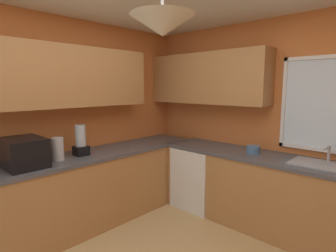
{
  "coord_description": "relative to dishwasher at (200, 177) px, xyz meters",
  "views": [
    {
      "loc": [
        1.32,
        -1.35,
        1.69
      ],
      "look_at": [
        -0.55,
        0.64,
        1.29
      ],
      "focal_mm": 28.96,
      "sensor_mm": 36.0,
      "label": 1
    }
  ],
  "objects": [
    {
      "name": "dishwasher",
      "position": [
        0.0,
        0.0,
        0.0
      ],
      "size": [
        0.6,
        0.6,
        0.84
      ],
      "primitive_type": "cube",
      "color": "white",
      "rests_on": "ground_plane"
    },
    {
      "name": "counter_run_back",
      "position": [
        1.1,
        0.03,
        0.02
      ],
      "size": [
        2.93,
        0.65,
        0.89
      ],
      "color": "#AD7542",
      "rests_on": "ground_plane"
    },
    {
      "name": "counter_run_left",
      "position": [
        -0.66,
        -1.66,
        0.02
      ],
      "size": [
        0.65,
        3.72,
        0.89
      ],
      "color": "#AD7542",
      "rests_on": "ground_plane"
    },
    {
      "name": "microwave",
      "position": [
        -0.66,
        -2.07,
        0.61
      ],
      "size": [
        0.48,
        0.36,
        0.29
      ],
      "primitive_type": "cube",
      "color": "black",
      "rests_on": "counter_run_left"
    },
    {
      "name": "kettle",
      "position": [
        -0.64,
        -1.73,
        0.59
      ],
      "size": [
        0.13,
        0.13,
        0.25
      ],
      "primitive_type": "cylinder",
      "color": "#B7B7BC",
      "rests_on": "counter_run_left"
    },
    {
      "name": "sink_assembly",
      "position": [
        1.54,
        0.04,
        0.48
      ],
      "size": [
        0.62,
        0.4,
        0.19
      ],
      "color": "#9EA0A5",
      "rests_on": "counter_run_back"
    },
    {
      "name": "bowl",
      "position": [
        0.77,
        0.03,
        0.51
      ],
      "size": [
        0.16,
        0.16,
        0.09
      ],
      "primitive_type": "cylinder",
      "color": "#4C7099",
      "rests_on": "counter_run_back"
    },
    {
      "name": "blender_appliance",
      "position": [
        -0.66,
        -1.44,
        0.63
      ],
      "size": [
        0.15,
        0.15,
        0.36
      ],
      "color": "black",
      "rests_on": "counter_run_left"
    },
    {
      "name": "room_shell",
      "position": [
        0.52,
        -1.17,
        1.3
      ],
      "size": [
        3.84,
        4.11,
        2.57
      ],
      "color": "#D17238",
      "rests_on": "ground_plane"
    }
  ]
}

